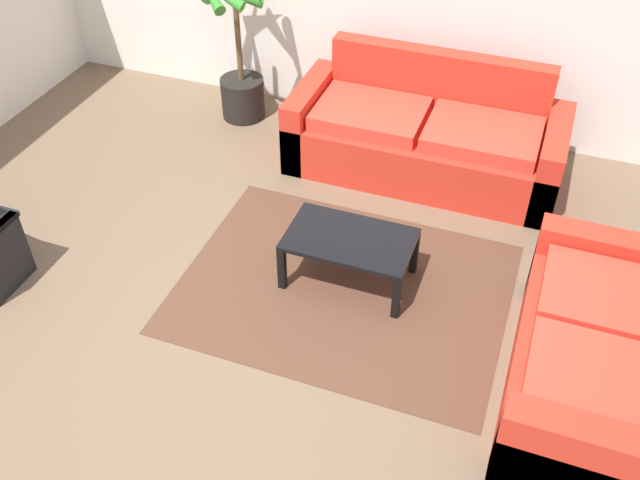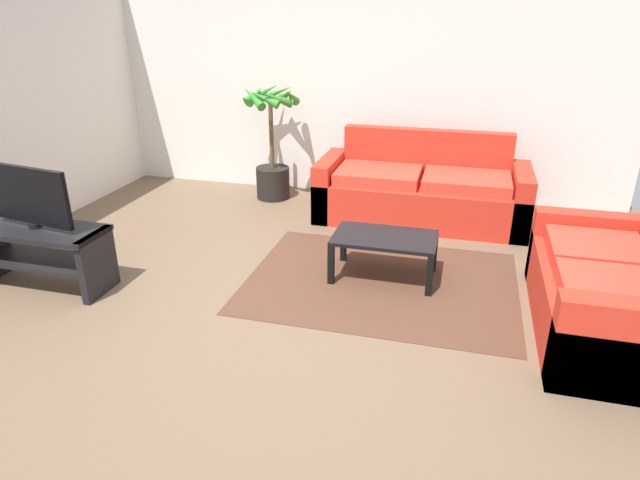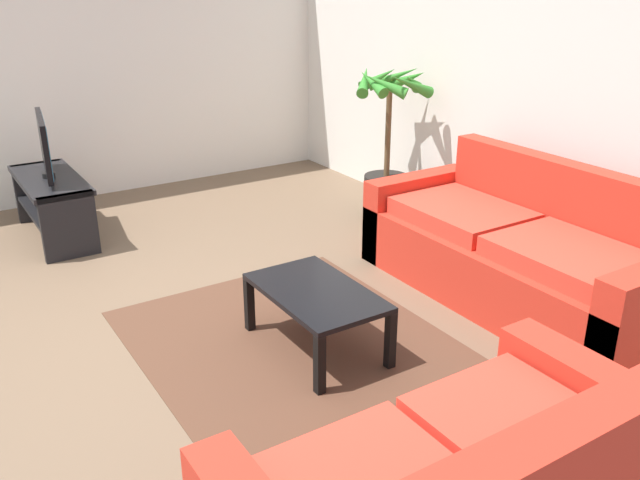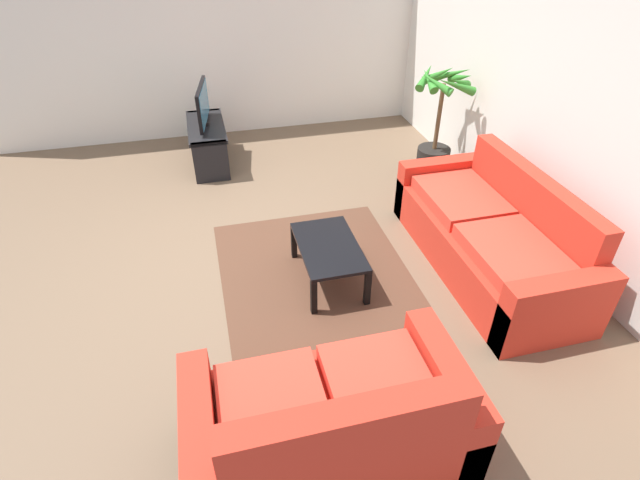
% 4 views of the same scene
% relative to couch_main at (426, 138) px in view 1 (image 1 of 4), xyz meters
% --- Properties ---
extents(ground_plane, '(6.60, 6.60, 0.00)m').
position_rel_couch_main_xyz_m(ground_plane, '(-0.79, -2.28, -0.30)').
color(ground_plane, brown).
extents(couch_main, '(2.17, 0.90, 0.90)m').
position_rel_couch_main_xyz_m(couch_main, '(0.00, 0.00, 0.00)').
color(couch_main, red).
rests_on(couch_main, ground).
extents(couch_loveseat, '(0.90, 1.65, 0.90)m').
position_rel_couch_main_xyz_m(couch_loveseat, '(1.49, -1.91, -0.00)').
color(couch_loveseat, red).
rests_on(couch_loveseat, ground).
extents(coffee_table, '(0.85, 0.51, 0.37)m').
position_rel_couch_main_xyz_m(coffee_table, '(-0.16, -1.48, 0.02)').
color(coffee_table, black).
rests_on(coffee_table, ground).
extents(area_rug, '(2.20, 1.70, 0.01)m').
position_rel_couch_main_xyz_m(area_rug, '(-0.16, -1.58, -0.30)').
color(area_rug, '#513323').
rests_on(area_rug, ground).
extents(potted_palm, '(0.66, 0.70, 1.33)m').
position_rel_couch_main_xyz_m(potted_palm, '(-1.76, 0.27, 0.25)').
color(potted_palm, black).
rests_on(potted_palm, ground).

